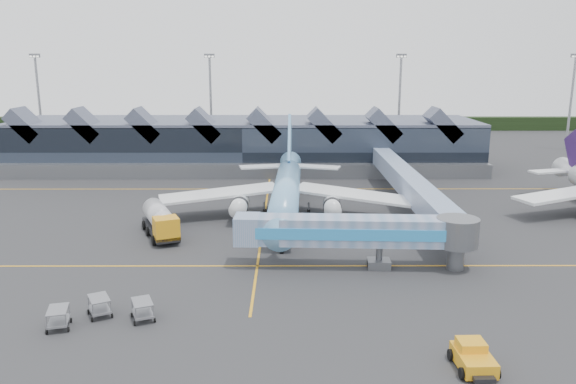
{
  "coord_description": "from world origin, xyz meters",
  "views": [
    {
      "loc": [
        3.05,
        -63.01,
        20.76
      ],
      "look_at": [
        3.23,
        4.41,
        5.0
      ],
      "focal_mm": 35.0,
      "sensor_mm": 36.0,
      "label": 1
    }
  ],
  "objects_px": {
    "main_airliner": "(287,189)",
    "jet_bridge": "(369,232)",
    "fuel_truck": "(159,219)",
    "pushback_tug": "(473,358)"
  },
  "relations": [
    {
      "from": "main_airliner",
      "to": "jet_bridge",
      "type": "relative_size",
      "value": 1.63
    },
    {
      "from": "jet_bridge",
      "to": "fuel_truck",
      "type": "distance_m",
      "value": 26.47
    },
    {
      "from": "fuel_truck",
      "to": "jet_bridge",
      "type": "bearing_deg",
      "value": -47.98
    },
    {
      "from": "jet_bridge",
      "to": "pushback_tug",
      "type": "xyz_separation_m",
      "value": [
        4.45,
        -19.51,
        -2.96
      ]
    },
    {
      "from": "main_airliner",
      "to": "fuel_truck",
      "type": "distance_m",
      "value": 17.71
    },
    {
      "from": "fuel_truck",
      "to": "pushback_tug",
      "type": "height_order",
      "value": "fuel_truck"
    },
    {
      "from": "main_airliner",
      "to": "pushback_tug",
      "type": "xyz_separation_m",
      "value": [
        12.88,
        -39.14,
        -2.99
      ]
    },
    {
      "from": "main_airliner",
      "to": "fuel_truck",
      "type": "height_order",
      "value": "main_airliner"
    },
    {
      "from": "fuel_truck",
      "to": "pushback_tug",
      "type": "xyz_separation_m",
      "value": [
        28.36,
        -30.73,
        -1.26
      ]
    },
    {
      "from": "main_airliner",
      "to": "jet_bridge",
      "type": "distance_m",
      "value": 21.36
    }
  ]
}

